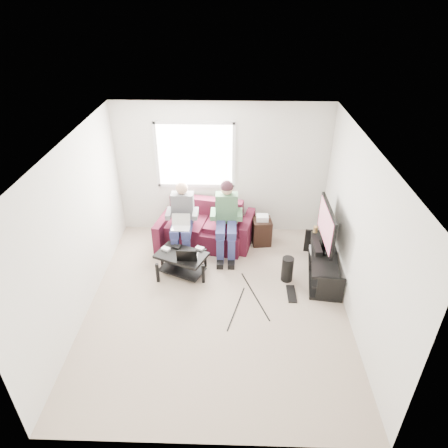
# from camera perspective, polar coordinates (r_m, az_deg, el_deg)

# --- Properties ---
(floor) EXTENTS (4.50, 4.50, 0.00)m
(floor) POSITION_cam_1_polar(r_m,az_deg,el_deg) (6.44, -0.96, -11.28)
(floor) COLOR tan
(floor) RESTS_ON ground
(ceiling) EXTENTS (4.50, 4.50, 0.00)m
(ceiling) POSITION_cam_1_polar(r_m,az_deg,el_deg) (5.06, -1.22, 10.95)
(ceiling) COLOR white
(ceiling) RESTS_ON wall_back
(wall_back) EXTENTS (4.50, 0.00, 4.50)m
(wall_back) POSITION_cam_1_polar(r_m,az_deg,el_deg) (7.63, -0.28, 7.68)
(wall_back) COLOR silver
(wall_back) RESTS_ON floor
(wall_front) EXTENTS (4.50, 0.00, 4.50)m
(wall_front) POSITION_cam_1_polar(r_m,az_deg,el_deg) (3.95, -2.68, -19.52)
(wall_front) COLOR silver
(wall_front) RESTS_ON floor
(wall_left) EXTENTS (0.00, 4.50, 4.50)m
(wall_left) POSITION_cam_1_polar(r_m,az_deg,el_deg) (6.07, -20.30, -1.12)
(wall_left) COLOR silver
(wall_left) RESTS_ON floor
(wall_right) EXTENTS (0.00, 4.50, 4.50)m
(wall_right) POSITION_cam_1_polar(r_m,az_deg,el_deg) (5.90, 18.72, -1.76)
(wall_right) COLOR silver
(wall_right) RESTS_ON floor
(window) EXTENTS (1.48, 0.04, 1.28)m
(window) POSITION_cam_1_polar(r_m,az_deg,el_deg) (7.53, -4.16, 9.75)
(window) COLOR white
(window) RESTS_ON wall_back
(sofa) EXTENTS (1.91, 1.10, 0.82)m
(sofa) POSITION_cam_1_polar(r_m,az_deg,el_deg) (7.65, -2.60, -0.68)
(sofa) COLOR #471122
(sofa) RESTS_ON floor
(person_left) EXTENTS (0.40, 0.70, 1.33)m
(person_left) POSITION_cam_1_polar(r_m,az_deg,el_deg) (7.22, -6.01, 0.98)
(person_left) COLOR navy
(person_left) RESTS_ON sofa
(person_right) EXTENTS (0.40, 0.71, 1.38)m
(person_right) POSITION_cam_1_polar(r_m,az_deg,el_deg) (7.15, 0.36, 1.38)
(person_right) COLOR navy
(person_right) RESTS_ON sofa
(laptop_silver) EXTENTS (0.39, 0.35, 0.24)m
(laptop_silver) POSITION_cam_1_polar(r_m,az_deg,el_deg) (7.04, -6.22, -0.16)
(laptop_silver) COLOR silver
(laptop_silver) RESTS_ON person_left
(coffee_table) EXTENTS (0.96, 0.80, 0.41)m
(coffee_table) POSITION_cam_1_polar(r_m,az_deg,el_deg) (6.87, -6.07, -5.06)
(coffee_table) COLOR black
(coffee_table) RESTS_ON floor
(laptop_black) EXTENTS (0.40, 0.33, 0.24)m
(laptop_black) POSITION_cam_1_polar(r_m,az_deg,el_deg) (6.66, -5.24, -3.89)
(laptop_black) COLOR black
(laptop_black) RESTS_ON coffee_table
(controller_a) EXTENTS (0.17, 0.15, 0.04)m
(controller_a) POSITION_cam_1_polar(r_m,az_deg,el_deg) (6.93, -8.31, -3.53)
(controller_a) COLOR silver
(controller_a) RESTS_ON coffee_table
(controller_b) EXTENTS (0.16, 0.14, 0.04)m
(controller_b) POSITION_cam_1_polar(r_m,az_deg,el_deg) (6.95, -6.77, -3.29)
(controller_b) COLOR black
(controller_b) RESTS_ON coffee_table
(controller_c) EXTENTS (0.16, 0.14, 0.04)m
(controller_c) POSITION_cam_1_polar(r_m,az_deg,el_deg) (6.88, -3.50, -3.50)
(controller_c) COLOR gray
(controller_c) RESTS_ON coffee_table
(tv_stand) EXTENTS (0.61, 1.46, 0.47)m
(tv_stand) POSITION_cam_1_polar(r_m,az_deg,el_deg) (7.08, 13.87, -5.65)
(tv_stand) COLOR black
(tv_stand) RESTS_ON floor
(tv) EXTENTS (0.12, 1.10, 0.81)m
(tv) POSITION_cam_1_polar(r_m,az_deg,el_deg) (6.76, 14.45, -0.27)
(tv) COLOR black
(tv) RESTS_ON tv_stand
(soundbar) EXTENTS (0.12, 0.50, 0.10)m
(soundbar) POSITION_cam_1_polar(r_m,az_deg,el_deg) (6.96, 13.07, -3.13)
(soundbar) COLOR black
(soundbar) RESTS_ON tv_stand
(drink_cup) EXTENTS (0.08, 0.08, 0.12)m
(drink_cup) POSITION_cam_1_polar(r_m,az_deg,el_deg) (7.40, 12.94, -0.75)
(drink_cup) COLOR #9B7342
(drink_cup) RESTS_ON tv_stand
(console_white) EXTENTS (0.30, 0.22, 0.06)m
(console_white) POSITION_cam_1_polar(r_m,az_deg,el_deg) (6.73, 14.54, -7.22)
(console_white) COLOR silver
(console_white) RESTS_ON tv_stand
(console_grey) EXTENTS (0.34, 0.26, 0.08)m
(console_grey) POSITION_cam_1_polar(r_m,az_deg,el_deg) (7.27, 13.53, -3.73)
(console_grey) COLOR gray
(console_grey) RESTS_ON tv_stand
(console_black) EXTENTS (0.38, 0.30, 0.07)m
(console_black) POSITION_cam_1_polar(r_m,az_deg,el_deg) (6.99, 14.01, -5.41)
(console_black) COLOR black
(console_black) RESTS_ON tv_stand
(subwoofer) EXTENTS (0.20, 0.20, 0.45)m
(subwoofer) POSITION_cam_1_polar(r_m,az_deg,el_deg) (6.83, 9.04, -6.39)
(subwoofer) COLOR black
(subwoofer) RESTS_ON floor
(keyboard_floor) EXTENTS (0.14, 0.42, 0.02)m
(keyboard_floor) POSITION_cam_1_polar(r_m,az_deg,el_deg) (6.68, 9.61, -9.80)
(keyboard_floor) COLOR black
(keyboard_floor) RESTS_ON floor
(end_table) EXTENTS (0.35, 0.35, 0.62)m
(end_table) POSITION_cam_1_polar(r_m,az_deg,el_deg) (7.68, 5.40, -0.97)
(end_table) COLOR black
(end_table) RESTS_ON floor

